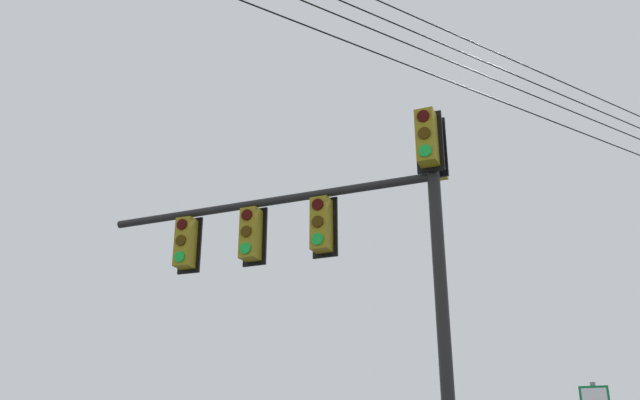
# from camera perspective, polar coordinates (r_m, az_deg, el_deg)

# --- Properties ---
(signal_mast_assembly) EXTENTS (1.80, 6.22, 7.14)m
(signal_mast_assembly) POSITION_cam_1_polar(r_m,az_deg,el_deg) (10.96, 2.16, -3.36)
(signal_mast_assembly) COLOR black
(signal_mast_assembly) RESTS_ON ground
(overhead_wire_span) EXTENTS (17.42, 17.18, 1.56)m
(overhead_wire_span) POSITION_cam_1_polar(r_m,az_deg,el_deg) (11.38, 4.60, 14.60)
(overhead_wire_span) COLOR black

